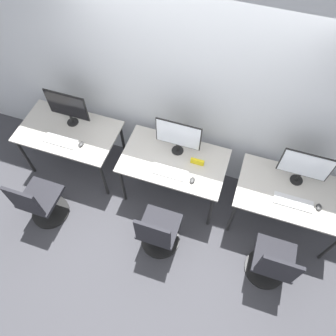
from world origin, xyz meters
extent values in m
plane|color=#3D3D42|center=(0.00, 0.00, 0.00)|extent=(20.00, 20.00, 0.00)
cube|color=silver|center=(0.00, 0.86, 1.40)|extent=(12.00, 0.05, 2.80)
cube|color=#BCB7AD|center=(-1.41, 0.37, 0.74)|extent=(1.25, 0.74, 0.02)
cylinder|color=black|center=(-1.98, 0.05, 0.36)|extent=(0.04, 0.04, 0.73)
cylinder|color=black|center=(-0.83, 0.05, 0.36)|extent=(0.04, 0.04, 0.73)
cylinder|color=black|center=(-1.98, 0.69, 0.36)|extent=(0.04, 0.04, 0.73)
cylinder|color=black|center=(-0.83, 0.69, 0.36)|extent=(0.04, 0.04, 0.73)
cylinder|color=black|center=(-1.41, 0.51, 0.76)|extent=(0.14, 0.14, 0.01)
cylinder|color=black|center=(-1.41, 0.51, 0.82)|extent=(0.04, 0.04, 0.12)
cube|color=black|center=(-1.41, 0.52, 1.06)|extent=(0.53, 0.01, 0.38)
cube|color=black|center=(-1.41, 0.51, 1.06)|extent=(0.51, 0.01, 0.36)
cube|color=silver|center=(-1.41, 0.19, 0.76)|extent=(0.42, 0.14, 0.02)
ellipsoid|color=#333333|center=(-1.14, 0.22, 0.77)|extent=(0.06, 0.09, 0.03)
cylinder|color=black|center=(-1.43, -0.45, 0.01)|extent=(0.48, 0.48, 0.03)
cylinder|color=black|center=(-1.43, -0.45, 0.22)|extent=(0.04, 0.04, 0.38)
cube|color=#232328|center=(-1.43, -0.45, 0.44)|extent=(0.44, 0.44, 0.05)
cube|color=#232328|center=(-1.43, -0.65, 0.68)|extent=(0.40, 0.04, 0.44)
cube|color=#BCB7AD|center=(0.00, 0.37, 0.74)|extent=(1.25, 0.74, 0.02)
cylinder|color=black|center=(-0.57, 0.05, 0.36)|extent=(0.04, 0.04, 0.73)
cylinder|color=black|center=(0.57, 0.05, 0.36)|extent=(0.04, 0.04, 0.73)
cylinder|color=black|center=(-0.57, 0.69, 0.36)|extent=(0.04, 0.04, 0.73)
cylinder|color=black|center=(0.57, 0.69, 0.36)|extent=(0.04, 0.04, 0.73)
cylinder|color=black|center=(0.00, 0.51, 0.76)|extent=(0.14, 0.14, 0.01)
cylinder|color=black|center=(0.00, 0.51, 0.82)|extent=(0.04, 0.04, 0.12)
cube|color=black|center=(0.00, 0.52, 1.06)|extent=(0.53, 0.01, 0.38)
cube|color=silver|center=(0.00, 0.51, 1.06)|extent=(0.51, 0.01, 0.36)
cube|color=silver|center=(0.00, 0.19, 0.76)|extent=(0.42, 0.14, 0.02)
ellipsoid|color=#333333|center=(0.29, 0.16, 0.77)|extent=(0.06, 0.09, 0.03)
cylinder|color=black|center=(0.07, -0.36, 0.01)|extent=(0.48, 0.48, 0.03)
cylinder|color=black|center=(0.07, -0.36, 0.22)|extent=(0.04, 0.04, 0.38)
cube|color=#232328|center=(0.07, -0.36, 0.44)|extent=(0.44, 0.44, 0.05)
cube|color=#232328|center=(0.07, -0.56, 0.68)|extent=(0.40, 0.04, 0.44)
cube|color=#BCB7AD|center=(1.41, 0.37, 0.74)|extent=(1.25, 0.74, 0.02)
cylinder|color=black|center=(0.83, 0.05, 0.36)|extent=(0.04, 0.04, 0.73)
cylinder|color=black|center=(1.98, 0.05, 0.36)|extent=(0.04, 0.04, 0.73)
cylinder|color=black|center=(0.83, 0.69, 0.36)|extent=(0.04, 0.04, 0.73)
cylinder|color=black|center=(1.98, 0.69, 0.36)|extent=(0.04, 0.04, 0.73)
cylinder|color=black|center=(1.41, 0.54, 0.76)|extent=(0.14, 0.14, 0.01)
cylinder|color=black|center=(1.41, 0.54, 0.82)|extent=(0.04, 0.04, 0.12)
cube|color=black|center=(1.41, 0.55, 1.06)|extent=(0.53, 0.01, 0.38)
cube|color=silver|center=(1.41, 0.54, 1.06)|extent=(0.51, 0.01, 0.36)
cube|color=silver|center=(1.41, 0.25, 0.76)|extent=(0.42, 0.14, 0.02)
ellipsoid|color=#333333|center=(1.67, 0.27, 0.77)|extent=(0.06, 0.09, 0.03)
cylinder|color=black|center=(1.37, -0.31, 0.01)|extent=(0.48, 0.48, 0.03)
cylinder|color=black|center=(1.37, -0.31, 0.22)|extent=(0.04, 0.04, 0.38)
cube|color=#232328|center=(1.37, -0.31, 0.44)|extent=(0.44, 0.44, 0.05)
cube|color=#232328|center=(1.37, -0.51, 0.68)|extent=(0.40, 0.04, 0.44)
cube|color=yellow|center=(0.27, 0.41, 0.79)|extent=(0.16, 0.03, 0.08)
camera|label=1|loc=(0.62, -1.72, 3.96)|focal=35.00mm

